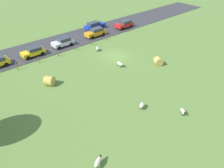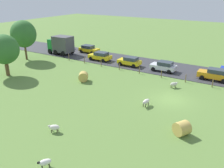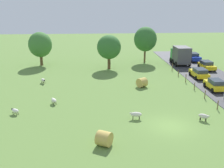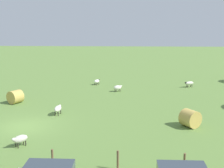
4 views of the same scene
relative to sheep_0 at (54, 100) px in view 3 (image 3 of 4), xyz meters
The scene contains 22 objects.
ground_plane 13.87m from the sheep_0, 28.70° to the right, with size 160.00×160.00×0.00m, color olive.
sheep_0 is the anchor object (origin of this frame).
sheep_1 16.89m from the sheep_0, 19.80° to the right, with size 1.08×1.01×0.74m.
sheep_2 4.65m from the sheep_0, 143.83° to the right, with size 1.02×0.87×0.67m.
sheep_3 9.07m from the sheep_0, 107.66° to the left, with size 0.97×1.28×0.74m.
sheep_4 10.28m from the sheep_0, 28.12° to the right, with size 1.32×0.63×0.78m.
hay_bale_0 13.02m from the sheep_0, 26.55° to the left, with size 1.32×1.32×1.15m, color tan.
hay_bale_1 11.29m from the sheep_0, 60.55° to the right, with size 1.28×1.28×1.15m, color tan.
tree_0 21.52m from the sheep_0, 104.00° to the left, with size 4.36×4.36×6.34m.
tree_1 18.88m from the sheep_0, 65.74° to the left, with size 4.26×4.26×6.12m.
tree_2 26.80m from the sheep_0, 55.21° to the left, with size 4.46×4.46×7.07m.
fence_post_2 18.92m from the sheep_0, ahead, with size 0.12×0.12×1.08m, color brown.
fence_post_3 18.70m from the sheep_0, ahead, with size 0.12×0.12×1.08m, color brown.
fence_post_4 19.13m from the sheep_0, 12.32° to the left, with size 0.12×0.12×1.01m, color brown.
fence_post_5 20.18m from the sheep_0, 22.14° to the left, with size 0.12×0.12×1.30m, color brown.
fence_post_6 21.75m from the sheep_0, 30.77° to the left, with size 0.12×0.12×1.07m, color brown.
fence_post_7 23.75m from the sheep_0, 38.09° to the left, with size 0.12×0.12×1.29m, color brown.
truck_0 28.80m from the sheep_0, 41.45° to the left, with size 2.89×4.81×3.52m.
car_1 21.74m from the sheep_0, ahead, with size 1.95×3.88×1.51m.
car_3 33.61m from the sheep_0, 41.08° to the left, with size 2.08×3.91×1.64m.
car_5 29.17m from the sheep_0, 30.78° to the left, with size 2.06×4.10×1.50m.
car_7 23.72m from the sheep_0, 24.29° to the left, with size 2.14×4.12×1.52m.
Camera 3 is at (-7.38, -22.84, 11.61)m, focal length 42.02 mm.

